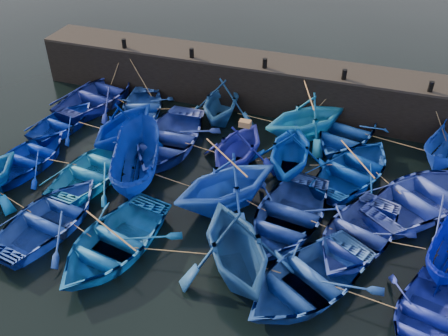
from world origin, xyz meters
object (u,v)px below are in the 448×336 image
(boat_0, at_px, (100,94))
(boat_8, at_px, (168,139))
(boat_13, at_px, (30,157))
(wooden_crate, at_px, (245,124))

(boat_0, height_order, boat_8, boat_8)
(boat_13, relative_size, wooden_crate, 9.09)
(boat_0, relative_size, boat_8, 0.98)
(boat_8, bearing_deg, boat_13, -151.08)
(boat_0, distance_m, boat_13, 6.23)
(boat_8, distance_m, wooden_crate, 4.30)
(boat_8, distance_m, boat_13, 6.34)
(boat_0, height_order, wooden_crate, wooden_crate)
(wooden_crate, bearing_deg, boat_8, 175.21)
(boat_0, bearing_deg, wooden_crate, 172.33)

